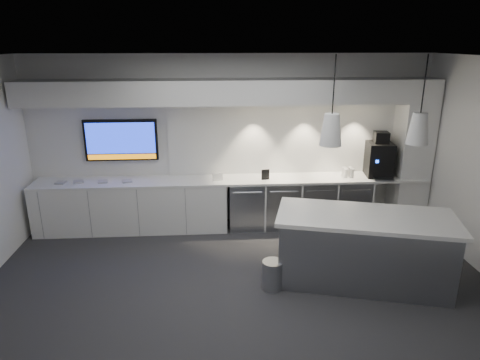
{
  "coord_description": "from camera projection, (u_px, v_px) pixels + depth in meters",
  "views": [
    {
      "loc": [
        -0.34,
        -4.92,
        3.19
      ],
      "look_at": [
        0.07,
        1.1,
        1.23
      ],
      "focal_mm": 32.0,
      "sensor_mm": 36.0,
      "label": 1
    }
  ],
  "objects": [
    {
      "name": "floor",
      "position": [
        240.0,
        293.0,
        5.67
      ],
      "size": [
        7.0,
        7.0,
        0.0
      ],
      "primitive_type": "plane",
      "color": "#2E2E30",
      "rests_on": "ground"
    },
    {
      "name": "ceiling",
      "position": [
        240.0,
        59.0,
        4.75
      ],
      "size": [
        7.0,
        7.0,
        0.0
      ],
      "primitive_type": "plane",
      "rotation": [
        3.14,
        0.0,
        0.0
      ],
      "color": "black",
      "rests_on": "wall_back"
    },
    {
      "name": "wall_back",
      "position": [
        231.0,
        141.0,
        7.58
      ],
      "size": [
        7.0,
        0.0,
        7.0
      ],
      "primitive_type": "plane",
      "rotation": [
        1.57,
        0.0,
        0.0
      ],
      "color": "white",
      "rests_on": "floor"
    },
    {
      "name": "wall_front",
      "position": [
        267.0,
        308.0,
        2.84
      ],
      "size": [
        7.0,
        0.0,
        7.0
      ],
      "primitive_type": "plane",
      "rotation": [
        -1.57,
        0.0,
        0.0
      ],
      "color": "white",
      "rests_on": "floor"
    },
    {
      "name": "back_counter",
      "position": [
        232.0,
        180.0,
        7.47
      ],
      "size": [
        6.8,
        0.65,
        0.04
      ],
      "primitive_type": "cube",
      "color": "white",
      "rests_on": "left_base_cabinets"
    },
    {
      "name": "left_base_cabinets",
      "position": [
        132.0,
        206.0,
        7.49
      ],
      "size": [
        3.3,
        0.63,
        0.86
      ],
      "primitive_type": "cube",
      "color": "white",
      "rests_on": "floor"
    },
    {
      "name": "fridge_unit_a",
      "position": [
        246.0,
        204.0,
        7.62
      ],
      "size": [
        0.6,
        0.61,
        0.85
      ],
      "primitive_type": "cube",
      "color": "#95989D",
      "rests_on": "floor"
    },
    {
      "name": "fridge_unit_b",
      "position": [
        281.0,
        203.0,
        7.66
      ],
      "size": [
        0.6,
        0.61,
        0.85
      ],
      "primitive_type": "cube",
      "color": "#95989D",
      "rests_on": "floor"
    },
    {
      "name": "fridge_unit_c",
      "position": [
        315.0,
        202.0,
        7.7
      ],
      "size": [
        0.6,
        0.61,
        0.85
      ],
      "primitive_type": "cube",
      "color": "#95989D",
      "rests_on": "floor"
    },
    {
      "name": "fridge_unit_d",
      "position": [
        350.0,
        201.0,
        7.75
      ],
      "size": [
        0.6,
        0.61,
        0.85
      ],
      "primitive_type": "cube",
      "color": "#95989D",
      "rests_on": "floor"
    },
    {
      "name": "backsplash",
      "position": [
        298.0,
        138.0,
        7.63
      ],
      "size": [
        4.6,
        0.03,
        1.3
      ],
      "primitive_type": "cube",
      "color": "white",
      "rests_on": "wall_back"
    },
    {
      "name": "soffit",
      "position": [
        231.0,
        92.0,
        7.02
      ],
      "size": [
        6.9,
        0.6,
        0.4
      ],
      "primitive_type": "cube",
      "color": "white",
      "rests_on": "wall_back"
    },
    {
      "name": "column",
      "position": [
        412.0,
        153.0,
        7.57
      ],
      "size": [
        0.55,
        0.55,
        2.6
      ],
      "primitive_type": "cube",
      "color": "white",
      "rests_on": "floor"
    },
    {
      "name": "wall_tv",
      "position": [
        121.0,
        140.0,
        7.39
      ],
      "size": [
        1.25,
        0.07,
        0.72
      ],
      "color": "black",
      "rests_on": "wall_back"
    },
    {
      "name": "island",
      "position": [
        363.0,
        249.0,
        5.81
      ],
      "size": [
        2.52,
        1.57,
        0.99
      ],
      "rotation": [
        0.0,
        0.0,
        -0.26
      ],
      "color": "#95989D",
      "rests_on": "floor"
    },
    {
      "name": "bin",
      "position": [
        273.0,
        275.0,
        5.74
      ],
      "size": [
        0.36,
        0.36,
        0.4
      ],
      "primitive_type": "cylinder",
      "rotation": [
        0.0,
        0.0,
        0.33
      ],
      "color": "#95989D",
      "rests_on": "floor"
    },
    {
      "name": "coffee_machine",
      "position": [
        379.0,
        158.0,
        7.55
      ],
      "size": [
        0.49,
        0.66,
        0.79
      ],
      "rotation": [
        0.0,
        0.0,
        -0.14
      ],
      "color": "black",
      "rests_on": "back_counter"
    },
    {
      "name": "sign_black",
      "position": [
        265.0,
        175.0,
        7.4
      ],
      "size": [
        0.14,
        0.04,
        0.18
      ],
      "primitive_type": "cube",
      "rotation": [
        0.0,
        0.0,
        0.18
      ],
      "color": "black",
      "rests_on": "back_counter"
    },
    {
      "name": "sign_white",
      "position": [
        218.0,
        177.0,
        7.34
      ],
      "size": [
        0.18,
        0.08,
        0.14
      ],
      "primitive_type": "cube",
      "rotation": [
        0.0,
        0.0,
        0.32
      ],
      "color": "white",
      "rests_on": "back_counter"
    },
    {
      "name": "cup_cluster",
      "position": [
        348.0,
        172.0,
        7.57
      ],
      "size": [
        0.18,
        0.18,
        0.16
      ],
      "primitive_type": null,
      "color": "white",
      "rests_on": "back_counter"
    },
    {
      "name": "tray_a",
      "position": [
        61.0,
        183.0,
        7.22
      ],
      "size": [
        0.18,
        0.18,
        0.02
      ],
      "primitive_type": "cube",
      "rotation": [
        0.0,
        0.0,
        -0.12
      ],
      "color": "#A6A6A6",
      "rests_on": "back_counter"
    },
    {
      "name": "tray_b",
      "position": [
        78.0,
        182.0,
        7.27
      ],
      "size": [
        0.2,
        0.2,
        0.02
      ],
      "primitive_type": "cube",
      "rotation": [
        0.0,
        0.0,
        0.35
      ],
      "color": "#A6A6A6",
      "rests_on": "back_counter"
    },
    {
      "name": "tray_c",
      "position": [
        103.0,
        182.0,
        7.27
      ],
      "size": [
        0.19,
        0.19,
        0.02
      ],
      "primitive_type": "cube",
      "rotation": [
        0.0,
        0.0,
        0.23
      ],
      "color": "#A6A6A6",
      "rests_on": "back_counter"
    },
    {
      "name": "tray_d",
      "position": [
        127.0,
        181.0,
        7.3
      ],
      "size": [
        0.2,
        0.2,
        0.02
      ],
      "primitive_type": "cube",
      "rotation": [
        0.0,
        0.0,
        0.3
      ],
      "color": "#A6A6A6",
      "rests_on": "back_counter"
    },
    {
      "name": "pendant_left",
      "position": [
        331.0,
        130.0,
        5.26
      ],
      "size": [
        0.28,
        0.28,
        1.1
      ],
      "color": "white",
      "rests_on": "ceiling"
    },
    {
      "name": "pendant_right",
      "position": [
        419.0,
        128.0,
        5.33
      ],
      "size": [
        0.28,
        0.28,
        1.1
      ],
      "color": "white",
      "rests_on": "ceiling"
    }
  ]
}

